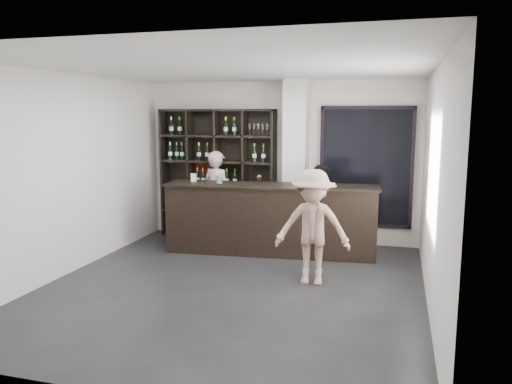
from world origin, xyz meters
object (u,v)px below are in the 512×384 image
(wine_shelf, at_px, (218,174))
(taster_pink, at_px, (217,195))
(tasting_counter, at_px, (270,219))
(customer, at_px, (313,227))
(taster_black, at_px, (319,210))

(wine_shelf, xyz_separation_m, taster_pink, (0.05, -0.17, -0.38))
(tasting_counter, bearing_deg, customer, -60.03)
(tasting_counter, bearing_deg, taster_pink, 145.71)
(wine_shelf, distance_m, taster_black, 2.15)
(tasting_counter, height_order, taster_pink, taster_pink)
(customer, bearing_deg, taster_black, 92.44)
(wine_shelf, relative_size, taster_pink, 1.46)
(tasting_counter, bearing_deg, wine_shelf, 141.03)
(taster_pink, distance_m, taster_black, 2.01)
(wine_shelf, relative_size, customer, 1.52)
(wine_shelf, distance_m, taster_pink, 0.41)
(tasting_counter, height_order, customer, customer)
(wine_shelf, relative_size, tasting_counter, 0.68)
(taster_black, relative_size, customer, 0.94)
(taster_black, distance_m, customer, 1.51)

